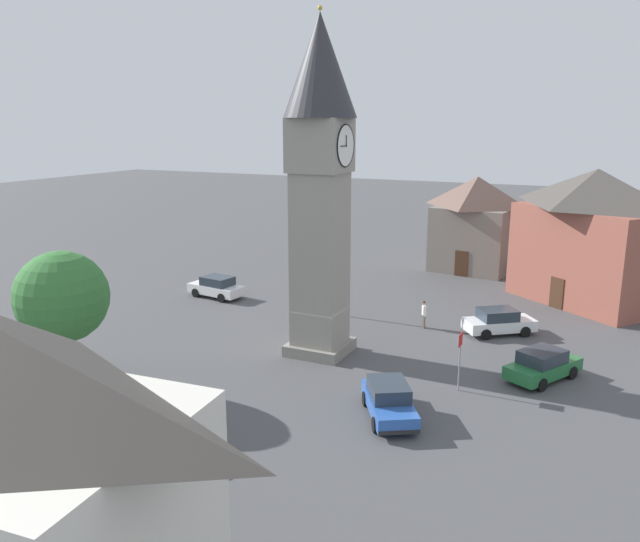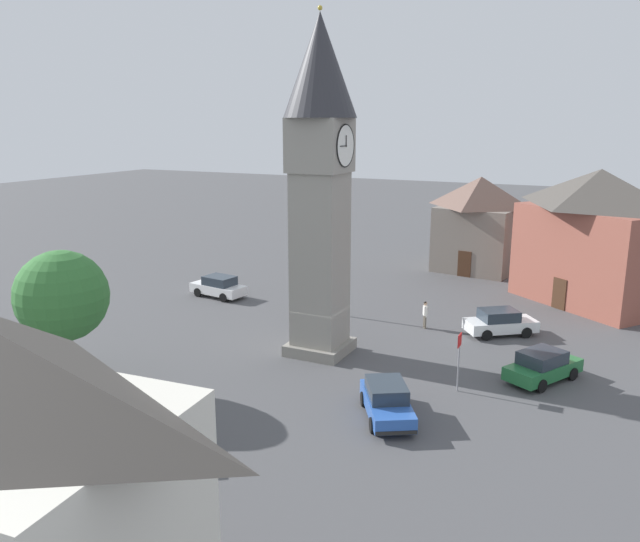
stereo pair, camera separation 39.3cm
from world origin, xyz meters
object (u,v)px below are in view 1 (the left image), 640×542
car_red_corner (217,287)px  building_terrace_right (592,236)px  car_black_far (499,322)px  car_white_side (389,400)px  lamp_post (339,258)px  building_shop_left (476,223)px  car_blue_kerb (543,365)px  road_sign (460,352)px  car_silver_kerb (153,434)px  tree (62,297)px  pedestrian (424,312)px  clock_tower (320,161)px

car_red_corner → building_terrace_right: size_ratio=0.37×
car_black_far → car_white_side: bearing=-10.2°
building_terrace_right → lamp_post: building_terrace_right is taller
building_shop_left → lamp_post: 17.40m
car_blue_kerb → building_terrace_right: 15.87m
road_sign → car_blue_kerb: bearing=131.3°
car_black_far → car_blue_kerb: bearing=27.5°
car_blue_kerb → car_white_side: size_ratio=1.00×
car_black_far → building_terrace_right: (-9.34, 4.32, 3.94)m
lamp_post → road_sign: (8.32, 9.73, -1.92)m
car_blue_kerb → lamp_post: bearing=-112.1°
car_silver_kerb → building_shop_left: building_shop_left is taller
car_white_side → tree: (3.64, -14.50, 3.72)m
car_red_corner → road_sign: 21.17m
building_shop_left → lamp_post: size_ratio=1.35×
building_terrace_right → car_red_corner: bearing=-67.8°
car_black_far → lamp_post: 10.49m
pedestrian → lamp_post: size_ratio=0.29×
clock_tower → building_shop_left: clock_tower is taller
car_silver_kerb → car_black_far: size_ratio=1.01×
car_blue_kerb → pedestrian: bearing=-125.0°
pedestrian → building_shop_left: building_shop_left is taller
car_white_side → lamp_post: bearing=-148.0°
car_blue_kerb → car_black_far: 6.75m
road_sign → tree: bearing=-65.3°
car_black_far → lamp_post: size_ratio=0.74×
car_white_side → building_shop_left: size_ratio=0.56×
pedestrian → car_black_far: bearing=100.3°
clock_tower → pedestrian: bearing=148.5°
car_black_far → tree: size_ratio=0.65×
car_black_far → pedestrian: (0.79, -4.32, 0.25)m
lamp_post → road_sign: lamp_post is taller
road_sign → car_silver_kerb: bearing=-40.7°
clock_tower → pedestrian: (-6.44, 3.95, -9.29)m
car_red_corner → road_sign: size_ratio=1.54×
car_red_corner → lamp_post: (0.21, 9.62, 3.05)m
car_silver_kerb → pedestrian: pedestrian is taller
pedestrian → tree: size_ratio=0.26×
car_red_corner → tree: (16.14, 2.80, 3.72)m
building_terrace_right → road_sign: size_ratio=4.14×
car_black_far → car_red_corner: bearing=-88.7°
car_white_side → lamp_post: 14.81m
lamp_post → road_sign: bearing=49.5°
car_white_side → car_silver_kerb: bearing=-46.9°
car_white_side → car_black_far: (-12.95, 2.34, 0.00)m
car_red_corner → building_shop_left: size_ratio=0.55×
clock_tower → road_sign: clock_tower is taller
car_blue_kerb → car_red_corner: 23.41m
tree → road_sign: (-7.61, 16.55, -2.58)m
car_silver_kerb → tree: tree is taller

